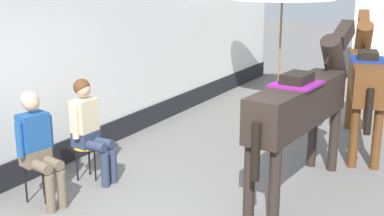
% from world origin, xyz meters
% --- Properties ---
extents(ground_plane, '(40.00, 40.00, 0.00)m').
position_xyz_m(ground_plane, '(0.00, 3.00, 0.00)').
color(ground_plane, slate).
extents(pub_facade_wall, '(0.34, 14.00, 3.40)m').
position_xyz_m(pub_facade_wall, '(-2.55, 1.50, 1.54)').
color(pub_facade_wall, white).
rests_on(pub_facade_wall, ground_plane).
extents(seated_visitor_near, '(0.61, 0.48, 1.39)m').
position_xyz_m(seated_visitor_near, '(-1.72, -0.19, 0.78)').
color(seated_visitor_near, black).
rests_on(seated_visitor_near, ground_plane).
extents(seated_visitor_far, '(0.61, 0.49, 1.39)m').
position_xyz_m(seated_visitor_far, '(-1.66, 0.66, 0.78)').
color(seated_visitor_far, gold).
rests_on(seated_visitor_far, ground_plane).
extents(saddled_horse_near, '(0.59, 3.00, 2.06)m').
position_xyz_m(saddled_horse_near, '(0.86, 1.79, 1.16)').
color(saddled_horse_near, '#2D231E').
rests_on(saddled_horse_near, ground_plane).
extents(saddled_horse_far, '(1.05, 2.93, 2.06)m').
position_xyz_m(saddled_horse_far, '(1.16, 3.99, 1.16)').
color(saddled_horse_far, brown).
rests_on(saddled_horse_far, ground_plane).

